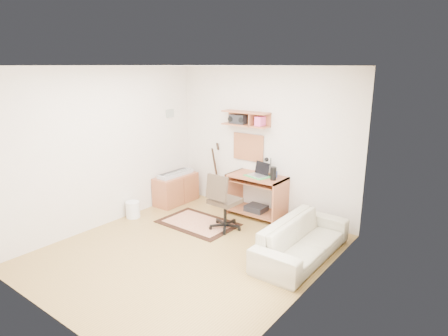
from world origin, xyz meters
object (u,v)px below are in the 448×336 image
Objects in this scene: desk at (256,196)px; task_chair at (225,201)px; cabinet at (176,189)px; sofa at (303,234)px; printer at (300,221)px.

task_chair reaches higher than desk.
desk is 1.68m from cabinet.
cabinet is at bearing 166.45° from task_chair.
sofa reaches higher than cabinet.
printer is at bearing 27.87° from sofa.
cabinet is at bearing 79.56° from sofa.
cabinet is at bearing -167.07° from printer.
task_chair is 1.07× the size of cabinet.
cabinet is (-1.52, 0.43, -0.21)m from task_chair.
cabinet is 0.51× the size of sofa.
printer is at bearing 10.09° from cabinet.
task_chair is 1.45m from sofa.
task_chair reaches higher than printer.
desk is at bearing -170.54° from printer.
cabinet is (-1.64, -0.34, -0.10)m from desk.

